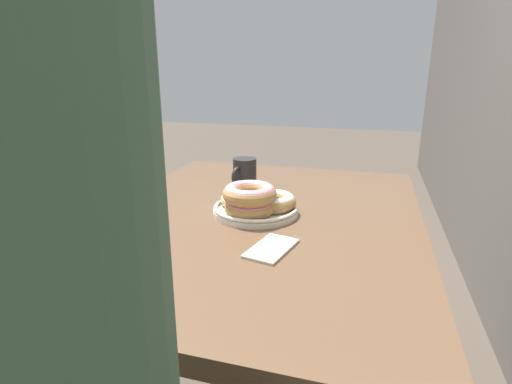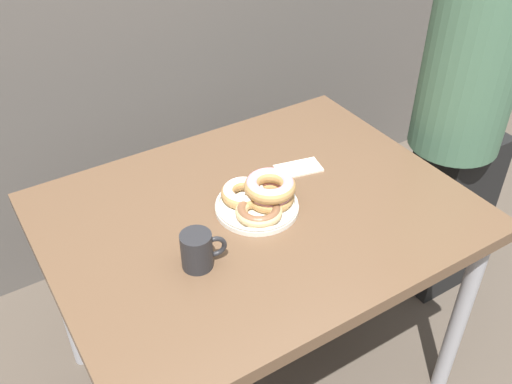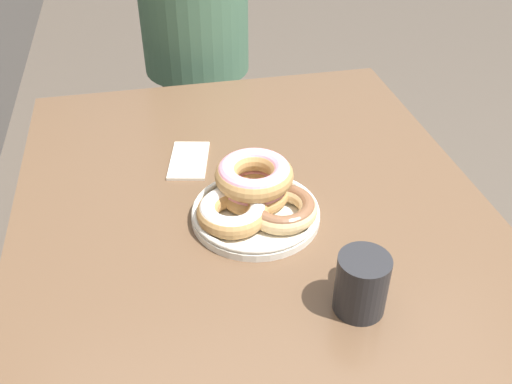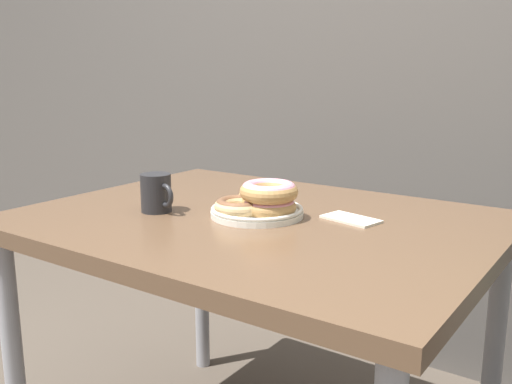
{
  "view_description": "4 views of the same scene",
  "coord_description": "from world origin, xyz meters",
  "px_view_note": "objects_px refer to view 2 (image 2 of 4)",
  "views": [
    {
      "loc": [
        0.97,
        0.55,
        1.09
      ],
      "look_at": [
        -0.0,
        0.27,
        0.78
      ],
      "focal_mm": 28.0,
      "sensor_mm": 36.0,
      "label": 1
    },
    {
      "loc": [
        -0.64,
        -0.75,
        1.7
      ],
      "look_at": [
        -0.0,
        0.27,
        0.78
      ],
      "focal_mm": 40.0,
      "sensor_mm": 36.0,
      "label": 2
    },
    {
      "loc": [
        -0.77,
        0.43,
        1.36
      ],
      "look_at": [
        -0.0,
        0.27,
        0.78
      ],
      "focal_mm": 40.0,
      "sensor_mm": 36.0,
      "label": 3
    },
    {
      "loc": [
        0.77,
        -0.84,
        1.08
      ],
      "look_at": [
        -0.0,
        0.27,
        0.78
      ],
      "focal_mm": 40.0,
      "sensor_mm": 36.0,
      "label": 4
    }
  ],
  "objects_px": {
    "donut_plate": "(260,197)",
    "coffee_mug": "(198,250)",
    "dining_table": "(257,230)",
    "person_figure": "(462,122)",
    "napkin": "(298,168)"
  },
  "relations": [
    {
      "from": "donut_plate",
      "to": "napkin",
      "type": "xyz_separation_m",
      "value": [
        0.2,
        0.1,
        -0.03
      ]
    },
    {
      "from": "dining_table",
      "to": "coffee_mug",
      "type": "bearing_deg",
      "value": -155.64
    },
    {
      "from": "dining_table",
      "to": "napkin",
      "type": "relative_size",
      "value": 7.6
    },
    {
      "from": "napkin",
      "to": "donut_plate",
      "type": "bearing_deg",
      "value": -153.88
    },
    {
      "from": "person_figure",
      "to": "napkin",
      "type": "relative_size",
      "value": 9.71
    },
    {
      "from": "napkin",
      "to": "coffee_mug",
      "type": "bearing_deg",
      "value": -155.22
    },
    {
      "from": "dining_table",
      "to": "donut_plate",
      "type": "distance_m",
      "value": 0.11
    },
    {
      "from": "coffee_mug",
      "to": "napkin",
      "type": "relative_size",
      "value": 0.76
    },
    {
      "from": "donut_plate",
      "to": "coffee_mug",
      "type": "bearing_deg",
      "value": -156.33
    },
    {
      "from": "dining_table",
      "to": "person_figure",
      "type": "bearing_deg",
      "value": 0.82
    },
    {
      "from": "napkin",
      "to": "person_figure",
      "type": "bearing_deg",
      "value": -8.13
    },
    {
      "from": "person_figure",
      "to": "dining_table",
      "type": "bearing_deg",
      "value": -179.18
    },
    {
      "from": "dining_table",
      "to": "person_figure",
      "type": "xyz_separation_m",
      "value": [
        0.81,
        0.01,
        0.09
      ]
    },
    {
      "from": "person_figure",
      "to": "napkin",
      "type": "xyz_separation_m",
      "value": [
        -0.6,
        0.09,
        -0.01
      ]
    },
    {
      "from": "person_figure",
      "to": "donut_plate",
      "type": "bearing_deg",
      "value": -179.24
    }
  ]
}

